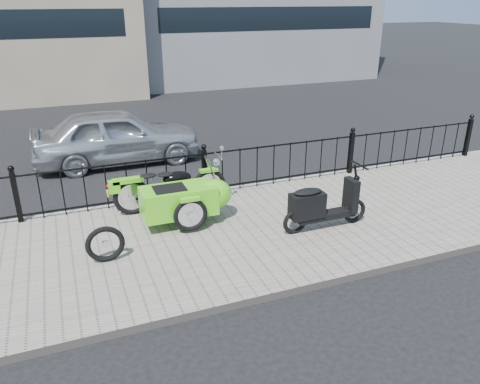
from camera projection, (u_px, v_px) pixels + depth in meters
name	position (u px, v px, depth m)	size (l,w,h in m)	color
ground	(227.00, 226.00, 8.61)	(120.00, 120.00, 0.00)	black
sidewalk	(236.00, 234.00, 8.16)	(30.00, 3.80, 0.12)	gray
curb	(203.00, 194.00, 9.82)	(30.00, 0.10, 0.12)	gray
iron_fence	(204.00, 173.00, 9.50)	(14.11, 0.11, 1.08)	black
motorcycle_sidecar	(186.00, 196.00, 8.38)	(2.28, 1.47, 0.98)	black
scooter	(321.00, 206.00, 8.07)	(1.65, 0.48, 1.12)	black
spare_tire	(105.00, 244.00, 7.11)	(0.59, 0.59, 0.08)	black
sedan_car	(117.00, 136.00, 11.64)	(1.63, 4.05, 1.38)	silver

